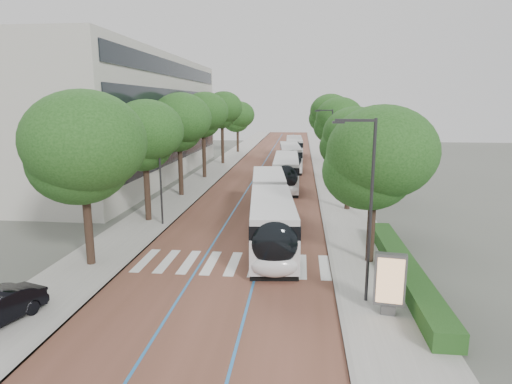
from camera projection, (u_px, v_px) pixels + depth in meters
ground at (227, 271)px, 22.65m from camera, size 160.00×160.00×0.00m
road at (274, 165)px, 61.59m from camera, size 11.00×140.00×0.02m
sidewalk_left at (223, 164)px, 62.35m from camera, size 4.00×140.00×0.12m
sidewalk_right at (327, 165)px, 60.81m from camera, size 4.00×140.00×0.12m
kerb_left at (236, 164)px, 62.15m from camera, size 0.20×140.00×0.14m
kerb_right at (313, 165)px, 61.01m from camera, size 0.20×140.00×0.14m
zebra_crossing at (233, 264)px, 23.60m from camera, size 10.55×3.60×0.01m
lane_line_left at (263, 164)px, 61.75m from camera, size 0.12×126.00×0.01m
lane_line_right at (285, 165)px, 61.42m from camera, size 0.12×126.00×0.01m
office_building at (104, 118)px, 50.47m from camera, size 18.11×40.00×14.00m
hedge at (404, 268)px, 21.61m from camera, size 1.20×14.00×0.80m
streetlight_near at (367, 197)px, 18.07m from camera, size 1.82×0.20×8.00m
streetlight_far at (330, 143)px, 42.41m from camera, size 1.82×0.20×8.00m
lamp_post_left at (160, 169)px, 30.22m from camera, size 0.14×0.14×8.00m
trees_left at (193, 124)px, 44.69m from camera, size 6.25×60.89×9.76m
trees_right at (340, 128)px, 43.05m from camera, size 5.98×47.88×9.48m
lead_bus at (270, 209)px, 29.07m from camera, size 4.26×18.55×3.20m
bus_queued_0 at (286, 172)px, 44.73m from camera, size 2.84×12.46×3.20m
bus_queued_1 at (290, 157)px, 57.07m from camera, size 3.34×12.54×3.20m
bus_queued_2 at (294, 148)px, 69.23m from camera, size 2.88×12.46×3.20m
ad_panel at (390, 282)px, 17.55m from camera, size 1.29×0.56×2.61m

